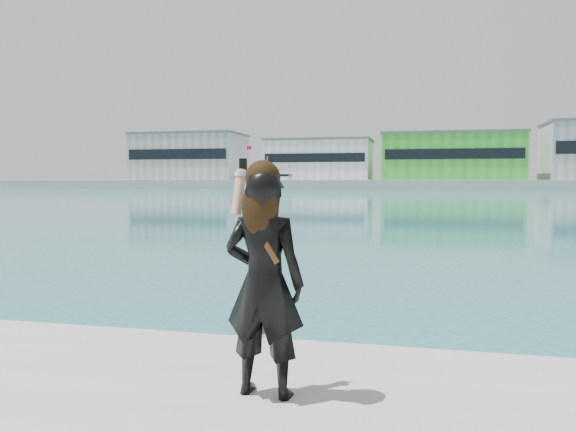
{
  "coord_description": "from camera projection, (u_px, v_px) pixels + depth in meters",
  "views": [
    {
      "loc": [
        1.23,
        -3.9,
        2.26
      ],
      "look_at": [
        0.22,
        0.38,
        1.97
      ],
      "focal_mm": 35.0,
      "sensor_mm": 36.0,
      "label": 1
    }
  ],
  "objects": [
    {
      "name": "warehouse_white",
      "position": [
        320.0,
        160.0,
        133.1
      ],
      "size": [
        24.48,
        15.35,
        9.5
      ],
      "color": "silver",
      "rests_on": "far_quay"
    },
    {
      "name": "woman",
      "position": [
        264.0,
        276.0,
        3.75
      ],
      "size": [
        0.58,
        0.41,
        1.61
      ],
      "rotation": [
        0.0,
        0.0,
        3.07
      ],
      "color": "black",
      "rests_on": "near_quay"
    },
    {
      "name": "motor_yacht",
      "position": [
        273.0,
        180.0,
        122.34
      ],
      "size": [
        15.38,
        4.32,
        7.17
      ],
      "rotation": [
        0.0,
        0.0,
        -0.0
      ],
      "color": "silver",
      "rests_on": "ground"
    },
    {
      "name": "buoy_far",
      "position": [
        265.0,
        191.0,
        99.6
      ],
      "size": [
        0.5,
        0.5,
        0.5
      ],
      "primitive_type": "sphere",
      "color": "yellow",
      "rests_on": "ground"
    },
    {
      "name": "flagpole_left",
      "position": [
        247.0,
        160.0,
        129.97
      ],
      "size": [
        1.28,
        0.16,
        8.0
      ],
      "color": "silver",
      "rests_on": "far_quay"
    },
    {
      "name": "warehouse_green",
      "position": [
        451.0,
        156.0,
        126.23
      ],
      "size": [
        30.6,
        16.36,
        10.5
      ],
      "color": "green",
      "rests_on": "far_quay"
    },
    {
      "name": "far_quay",
      "position": [
        414.0,
        184.0,
        130.43
      ],
      "size": [
        320.0,
        40.0,
        2.0
      ],
      "primitive_type": "cube",
      "color": "#9E9E99",
      "rests_on": "ground"
    },
    {
      "name": "flagpole_right",
      "position": [
        523.0,
        158.0,
        116.28
      ],
      "size": [
        1.28,
        0.16,
        8.0
      ],
      "color": "silver",
      "rests_on": "far_quay"
    },
    {
      "name": "warehouse_grey_left",
      "position": [
        190.0,
        157.0,
        140.56
      ],
      "size": [
        26.52,
        16.36,
        11.5
      ],
      "color": "gray",
      "rests_on": "far_quay"
    }
  ]
}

